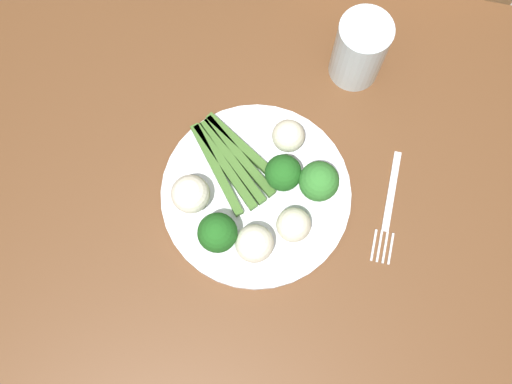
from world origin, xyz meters
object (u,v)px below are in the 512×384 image
at_px(cauliflower_outer_edge, 254,244).
at_px(cauliflower_mid, 294,225).
at_px(plate, 256,194).
at_px(asparagus_bundle, 232,161).
at_px(broccoli_back, 319,182).
at_px(cauliflower_left, 288,136).
at_px(fork, 389,208).
at_px(water_glass, 360,50).
at_px(chair, 376,4).
at_px(broccoli_back_right, 283,173).
at_px(cauliflower_near_center, 191,194).
at_px(dining_table, 291,248).
at_px(broccoli_front_left, 218,233).

height_order(cauliflower_outer_edge, cauliflower_mid, cauliflower_outer_edge).
height_order(plate, asparagus_bundle, asparagus_bundle).
bearing_deg(broccoli_back, cauliflower_outer_edge, 55.65).
bearing_deg(cauliflower_left, fork, 158.31).
height_order(broccoli_back, water_glass, water_glass).
relative_size(plate, cauliflower_outer_edge, 5.16).
bearing_deg(broccoli_back, cauliflower_left, -49.07).
xyz_separation_m(broccoli_back, water_glass, (-0.02, -0.20, 0.00)).
bearing_deg(cauliflower_mid, chair, -98.52).
bearing_deg(broccoli_back_right, cauliflower_outer_edge, 79.84).
distance_m(cauliflower_outer_edge, cauliflower_near_center, 0.11).
relative_size(asparagus_bundle, cauliflower_left, 3.22).
distance_m(dining_table, fork, 0.18).
bearing_deg(fork, water_glass, -156.95).
relative_size(cauliflower_near_center, fork, 0.32).
relative_size(broccoli_back_right, cauliflower_outer_edge, 1.19).
bearing_deg(broccoli_front_left, broccoli_back, -140.47).
xyz_separation_m(asparagus_bundle, broccoli_front_left, (-0.01, 0.11, 0.03)).
height_order(fork, water_glass, water_glass).
bearing_deg(broccoli_back, water_glass, -95.92).
xyz_separation_m(broccoli_back, cauliflower_mid, (0.02, 0.06, -0.01)).
xyz_separation_m(broccoli_back, cauliflower_outer_edge, (0.07, 0.10, -0.01)).
distance_m(broccoli_back_right, water_glass, 0.21).
relative_size(broccoli_back, cauliflower_left, 1.45).
height_order(chair, cauliflower_left, chair).
bearing_deg(broccoli_front_left, plate, -116.05).
height_order(asparagus_bundle, cauliflower_mid, cauliflower_mid).
bearing_deg(cauliflower_mid, cauliflower_near_center, -4.61).
relative_size(plate, fork, 1.62).
height_order(chair, cauliflower_outer_edge, chair).
bearing_deg(cauliflower_near_center, dining_table, 173.08).
bearing_deg(cauliflower_near_center, asparagus_bundle, -122.86).
bearing_deg(asparagus_bundle, fork, 37.88).
relative_size(chair, cauliflower_near_center, 16.27).
height_order(dining_table, cauliflower_left, cauliflower_left).
bearing_deg(cauliflower_outer_edge, water_glass, -106.36).
height_order(broccoli_back_right, water_glass, water_glass).
xyz_separation_m(plate, water_glass, (-0.10, -0.23, 0.05)).
relative_size(broccoli_back_right, cauliflower_left, 1.34).
bearing_deg(broccoli_back_right, cauliflower_mid, 113.39).
bearing_deg(water_glass, broccoli_front_left, 65.18).
xyz_separation_m(chair, plate, (0.14, 0.52, 0.27)).
xyz_separation_m(cauliflower_mid, fork, (-0.13, -0.06, -0.04)).
bearing_deg(chair, dining_table, 70.49).
bearing_deg(cauliflower_left, chair, -104.82).
xyz_separation_m(broccoli_back_right, cauliflower_outer_edge, (0.02, 0.10, -0.01)).
bearing_deg(asparagus_bundle, cauliflower_left, 75.30).
xyz_separation_m(cauliflower_outer_edge, water_glass, (-0.09, -0.30, 0.02)).
bearing_deg(plate, asparagus_bundle, -40.97).
relative_size(chair, broccoli_back_right, 14.06).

